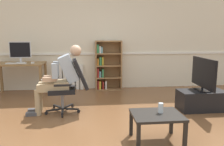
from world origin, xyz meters
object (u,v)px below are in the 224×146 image
object	(u,v)px
tv_stand	(201,100)
tv_screen	(203,74)
bookshelf	(106,66)
coffee_table	(157,118)
computer_mouse	(33,63)
drinking_glass	(161,108)
radiator	(69,77)
computer_desk	(19,68)
keyboard	(16,63)
person_seated	(60,77)
imac_monitor	(20,51)
office_chair	(70,84)

from	to	relation	value
tv_stand	tv_screen	size ratio (longest dim) A/B	0.96
bookshelf	coffee_table	distance (m)	3.00
computer_mouse	drinking_glass	bearing A→B (deg)	-48.77
radiator	computer_desk	bearing A→B (deg)	-160.50
keyboard	person_seated	distance (m)	1.65
imac_monitor	radiator	xyz separation A→B (m)	(1.08, 0.31, -0.72)
computer_mouse	drinking_glass	world-z (taller)	computer_mouse
coffee_table	drinking_glass	size ratio (longest dim) A/B	4.89
computer_desk	tv_stand	world-z (taller)	computer_desk
imac_monitor	tv_stand	bearing A→B (deg)	-23.30
imac_monitor	bookshelf	xyz separation A→B (m)	(2.04, 0.22, -0.42)
office_chair	tv_stand	world-z (taller)	office_chair
coffee_table	radiator	bearing A→B (deg)	114.18
person_seated	tv_screen	xyz separation A→B (m)	(2.61, -0.15, 0.04)
imac_monitor	person_seated	xyz separation A→B (m)	(1.07, -1.43, -0.38)
radiator	coffee_table	xyz separation A→B (m)	(1.37, -3.05, 0.01)
computer_mouse	bookshelf	distance (m)	1.78
tv_screen	drinking_glass	size ratio (longest dim) A/B	6.80
imac_monitor	tv_screen	size ratio (longest dim) A/B	0.55
computer_mouse	drinking_glass	xyz separation A→B (m)	(2.20, -2.51, -0.32)
computer_mouse	tv_stand	bearing A→B (deg)	-22.41
computer_mouse	person_seated	size ratio (longest dim) A/B	0.08
tv_screen	coffee_table	distance (m)	1.73
radiator	computer_mouse	bearing A→B (deg)	-146.30
imac_monitor	computer_mouse	xyz separation A→B (m)	(0.31, -0.20, -0.26)
drinking_glass	keyboard	bearing A→B (deg)	135.79
bookshelf	office_chair	xyz separation A→B (m)	(-0.79, -1.64, -0.09)
office_chair	person_seated	size ratio (longest dim) A/B	0.80
radiator	imac_monitor	bearing A→B (deg)	-163.85
tv_stand	drinking_glass	xyz separation A→B (m)	(-1.17, -1.12, 0.26)
imac_monitor	radiator	world-z (taller)	imac_monitor
keyboard	person_seated	size ratio (longest dim) A/B	0.36
computer_desk	radiator	size ratio (longest dim) A/B	1.58
radiator	drinking_glass	size ratio (longest dim) A/B	5.49
computer_desk	office_chair	distance (m)	1.85
computer_mouse	person_seated	bearing A→B (deg)	-58.67
office_chair	drinking_glass	size ratio (longest dim) A/B	7.40
person_seated	imac_monitor	bearing A→B (deg)	-147.27
bookshelf	tv_stand	xyz separation A→B (m)	(1.64, -1.80, -0.43)
person_seated	radiator	bearing A→B (deg)	175.69
person_seated	drinking_glass	bearing A→B (deg)	44.73
person_seated	tv_screen	size ratio (longest dim) A/B	1.36
computer_desk	keyboard	distance (m)	0.19
coffee_table	tv_stand	bearing A→B (deg)	43.23
computer_mouse	tv_screen	world-z (taller)	tv_screen
bookshelf	drinking_glass	xyz separation A→B (m)	(0.47, -2.92, -0.17)
bookshelf	tv_stand	bearing A→B (deg)	-47.65
imac_monitor	person_seated	size ratio (longest dim) A/B	0.40
keyboard	coffee_table	xyz separation A→B (m)	(2.50, -2.52, -0.44)
imac_monitor	coffee_table	size ratio (longest dim) A/B	0.77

